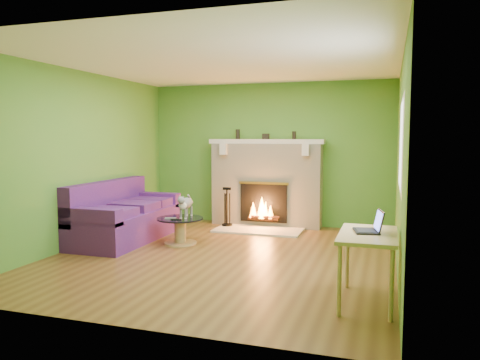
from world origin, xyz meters
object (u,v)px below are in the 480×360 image
object	(u,v)px
desk	(368,242)
cat	(186,206)
coffee_table	(180,229)
sofa	(123,217)

from	to	relation	value
desk	cat	bearing A→B (deg)	146.55
coffee_table	cat	world-z (taller)	cat
desk	coffee_table	bearing A→B (deg)	148.02
sofa	coffee_table	bearing A→B (deg)	0.75
sofa	cat	bearing A→B (deg)	3.39
sofa	desk	distance (m)	4.20
sofa	coffee_table	distance (m)	0.99
sofa	coffee_table	world-z (taller)	sofa
desk	sofa	bearing A→B (deg)	155.28
sofa	desk	xyz separation A→B (m)	(3.81, -1.75, 0.25)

